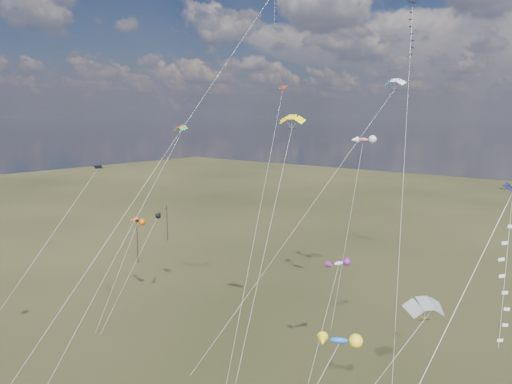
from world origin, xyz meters
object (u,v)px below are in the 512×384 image
Objects in this scene: utility_pole_near at (137,242)px; utility_pole_far at (167,223)px; diamond_black_high at (410,51)px; parafoil_yellow at (292,118)px; novelty_black_orange at (138,221)px.

utility_pole_far is (-8.00, 14.00, 0.00)m from utility_pole_near.
diamond_black_high is at bearing -2.67° from utility_pole_near.
utility_pole_near and utility_pole_far have the same top height.
utility_pole_near is at bearing 177.33° from diamond_black_high.
utility_pole_near is 49.18m from parafoil_yellow.
diamond_black_high reaches higher than parafoil_yellow.
novelty_black_orange is (24.04, -25.62, 8.39)m from utility_pole_far.
diamond_black_high reaches higher than utility_pole_far.
utility_pole_near is 0.20× the size of diamond_black_high.
parafoil_yellow is 29.80m from novelty_black_orange.
diamond_black_high is at bearing -15.55° from utility_pole_far.
parafoil_yellow is (42.04, -11.15, 22.95)m from utility_pole_near.
utility_pole_far is 0.61× the size of novelty_black_orange.
utility_pole_near is at bearing 144.09° from novelty_black_orange.
parafoil_yellow is at bearing -26.69° from utility_pole_far.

